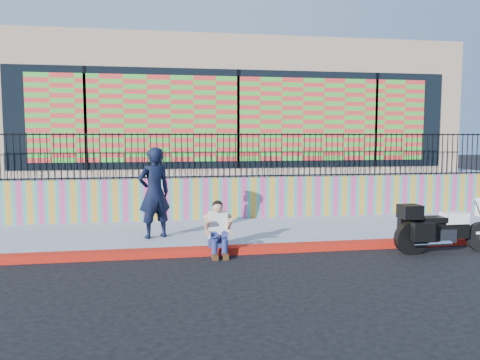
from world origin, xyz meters
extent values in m
plane|color=black|center=(0.00, 0.00, 0.00)|extent=(90.00, 90.00, 0.00)
cube|color=red|center=(0.00, 0.00, 0.07)|extent=(16.00, 0.30, 0.15)
cube|color=#949CB2|center=(0.00, 1.65, 0.07)|extent=(16.00, 3.00, 0.15)
cube|color=#D8387E|center=(0.00, 3.25, 0.70)|extent=(16.00, 0.20, 1.10)
cube|color=#949CB2|center=(0.00, 8.35, 0.62)|extent=(16.00, 10.00, 1.25)
cube|color=tan|center=(0.00, 8.15, 3.25)|extent=(14.00, 8.00, 4.00)
cube|color=black|center=(0.00, 4.13, 2.85)|extent=(12.60, 0.04, 2.80)
cube|color=#EA3934|center=(0.00, 4.10, 2.85)|extent=(11.48, 0.02, 2.40)
cylinder|color=black|center=(4.29, -0.62, 0.30)|extent=(0.60, 0.13, 0.60)
cylinder|color=black|center=(2.75, -0.62, 0.30)|extent=(0.60, 0.13, 0.60)
cube|color=black|center=(3.52, -0.62, 0.45)|extent=(0.86, 0.25, 0.31)
cube|color=silver|center=(3.47, -0.62, 0.36)|extent=(0.36, 0.31, 0.27)
cube|color=white|center=(3.68, -0.62, 0.71)|extent=(0.50, 0.29, 0.22)
cube|color=black|center=(3.20, -0.62, 0.69)|extent=(0.50, 0.31, 0.11)
cube|color=black|center=(2.70, -0.62, 0.86)|extent=(0.40, 0.38, 0.27)
cube|color=black|center=(2.84, -0.89, 0.50)|extent=(0.44, 0.16, 0.36)
cube|color=black|center=(2.84, -0.34, 0.50)|extent=(0.44, 0.16, 0.36)
cube|color=white|center=(4.29, -0.62, 0.39)|extent=(0.29, 0.15, 0.05)
imported|color=black|center=(-2.35, 1.10, 1.14)|extent=(0.85, 0.71, 1.98)
cube|color=navy|center=(-1.09, 0.07, 0.24)|extent=(0.36, 0.28, 0.18)
cube|color=white|center=(-1.09, 0.03, 0.59)|extent=(0.38, 0.27, 0.54)
sphere|color=tan|center=(-1.09, -0.01, 0.95)|extent=(0.21, 0.21, 0.21)
cube|color=#472814|center=(-1.19, -0.37, 0.05)|extent=(0.11, 0.26, 0.10)
cube|color=#472814|center=(-0.99, -0.37, 0.05)|extent=(0.11, 0.26, 0.10)
camera|label=1|loc=(-2.18, -9.16, 2.36)|focal=35.00mm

